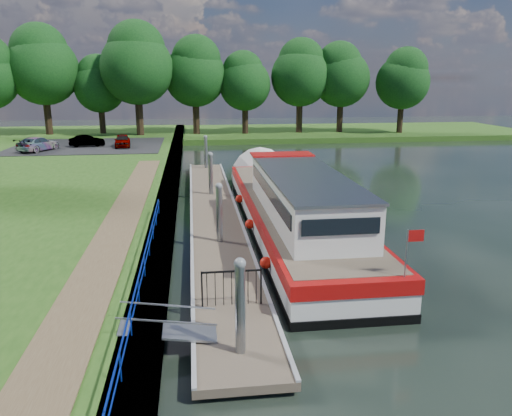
{
  "coord_description": "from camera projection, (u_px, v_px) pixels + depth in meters",
  "views": [
    {
      "loc": [
        -1.07,
        -11.83,
        7.17
      ],
      "look_at": [
        1.76,
        10.06,
        1.4
      ],
      "focal_mm": 35.0,
      "sensor_mm": 36.0,
      "label": 1
    }
  ],
  "objects": [
    {
      "name": "ground",
      "position": [
        239.0,
        355.0,
        13.29
      ],
      "size": [
        160.0,
        160.0,
        0.0
      ],
      "primitive_type": "plane",
      "color": "black",
      "rests_on": "ground"
    },
    {
      "name": "gangway",
      "position": [
        168.0,
        329.0,
        13.39
      ],
      "size": [
        2.58,
        1.0,
        0.92
      ],
      "color": "#A5A8AD",
      "rests_on": "ground"
    },
    {
      "name": "blue_fence",
      "position": [
        141.0,
        272.0,
        15.5
      ],
      "size": [
        0.04,
        18.04,
        0.72
      ],
      "color": "#0C2DBF",
      "rests_on": "riverbank"
    },
    {
      "name": "horizon_trees",
      "position": [
        184.0,
        71.0,
        57.79
      ],
      "size": [
        54.38,
        10.03,
        12.87
      ],
      "color": "#332316",
      "rests_on": "ground"
    },
    {
      "name": "far_bank",
      "position": [
        293.0,
        133.0,
        64.6
      ],
      "size": [
        60.0,
        18.0,
        0.6
      ],
      "primitive_type": "cube",
      "color": "#285117",
      "rests_on": "ground"
    },
    {
      "name": "car_b",
      "position": [
        87.0,
        141.0,
        47.45
      ],
      "size": [
        3.41,
        1.66,
        1.08
      ],
      "primitive_type": "imported",
      "rotation": [
        0.0,
        0.0,
        1.74
      ],
      "color": "#999999",
      "rests_on": "carpark"
    },
    {
      "name": "bank_edge",
      "position": [
        166.0,
        206.0,
        27.27
      ],
      "size": [
        1.1,
        90.0,
        0.78
      ],
      "primitive_type": "cube",
      "color": "#473D2D",
      "rests_on": "ground"
    },
    {
      "name": "mooring_piles",
      "position": [
        214.0,
        197.0,
        25.44
      ],
      "size": [
        0.3,
        27.3,
        3.55
      ],
      "color": "gray",
      "rests_on": "ground"
    },
    {
      "name": "pontoon",
      "position": [
        215.0,
        218.0,
        25.72
      ],
      "size": [
        2.5,
        30.0,
        0.56
      ],
      "color": "brown",
      "rests_on": "ground"
    },
    {
      "name": "car_c",
      "position": [
        38.0,
        144.0,
        44.51
      ],
      "size": [
        3.35,
        4.7,
        1.26
      ],
      "primitive_type": "imported",
      "rotation": [
        0.0,
        0.0,
        2.73
      ],
      "color": "#999999",
      "rests_on": "carpark"
    },
    {
      "name": "barge",
      "position": [
        289.0,
        206.0,
        24.46
      ],
      "size": [
        4.36,
        21.15,
        4.78
      ],
      "color": "black",
      "rests_on": "ground"
    },
    {
      "name": "car_a",
      "position": [
        122.0,
        141.0,
        47.11
      ],
      "size": [
        1.77,
        3.62,
        1.19
      ],
      "primitive_type": "imported",
      "rotation": [
        0.0,
        0.0,
        0.11
      ],
      "color": "#999999",
      "rests_on": "carpark"
    },
    {
      "name": "footpath",
      "position": [
        112.0,
        240.0,
        20.22
      ],
      "size": [
        1.6,
        40.0,
        0.05
      ],
      "primitive_type": "cube",
      "color": "brown",
      "rests_on": "riverbank"
    },
    {
      "name": "gate_panel",
      "position": [
        232.0,
        283.0,
        15.11
      ],
      "size": [
        1.85,
        0.05,
        1.15
      ],
      "color": "black",
      "rests_on": "ground"
    },
    {
      "name": "carpark",
      "position": [
        88.0,
        146.0,
        48.18
      ],
      "size": [
        14.0,
        12.0,
        0.06
      ],
      "primitive_type": "cube",
      "color": "black",
      "rests_on": "riverbank"
    }
  ]
}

